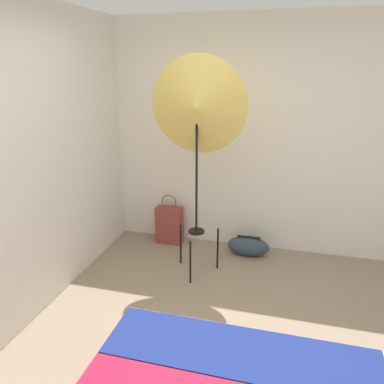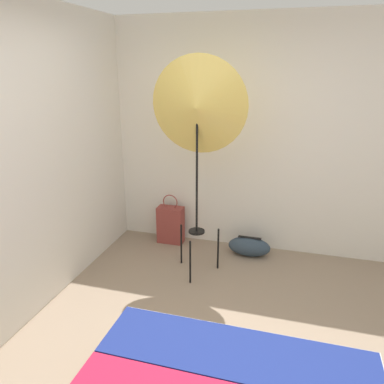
{
  "view_description": "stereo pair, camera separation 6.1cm",
  "coord_description": "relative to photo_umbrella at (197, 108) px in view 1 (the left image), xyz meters",
  "views": [
    {
      "loc": [
        0.39,
        -2.03,
        2.07
      ],
      "look_at": [
        -0.47,
        1.19,
        0.94
      ],
      "focal_mm": 35.0,
      "sensor_mm": 36.0,
      "label": 1
    },
    {
      "loc": [
        0.45,
        -2.01,
        2.07
      ],
      "look_at": [
        -0.47,
        1.19,
        0.94
      ],
      "focal_mm": 35.0,
      "sensor_mm": 36.0,
      "label": 2
    }
  ],
  "objects": [
    {
      "name": "wall_back",
      "position": [
        0.47,
        0.77,
        -0.4
      ],
      "size": [
        8.0,
        0.05,
        2.6
      ],
      "color": "silver",
      "rests_on": "ground_plane"
    },
    {
      "name": "wall_side_left",
      "position": [
        -1.18,
        -0.36,
        -0.4
      ],
      "size": [
        0.05,
        8.0,
        2.6
      ],
      "color": "silver",
      "rests_on": "ground_plane"
    },
    {
      "name": "duffel_bag",
      "position": [
        0.49,
        0.5,
        -1.58
      ],
      "size": [
        0.48,
        0.22,
        0.23
      ],
      "color": "#2D3D4C",
      "rests_on": "ground_plane"
    },
    {
      "name": "ground_plane",
      "position": [
        0.47,
        -1.36,
        -1.7
      ],
      "size": [
        14.0,
        14.0,
        0.0
      ],
      "primitive_type": "plane",
      "color": "gray"
    },
    {
      "name": "photo_umbrella",
      "position": [
        0.0,
        0.0,
        0.0
      ],
      "size": [
        0.93,
        0.37,
        2.18
      ],
      "color": "black",
      "rests_on": "ground_plane"
    },
    {
      "name": "tote_bag",
      "position": [
        -0.49,
        0.59,
        -1.46
      ],
      "size": [
        0.31,
        0.17,
        0.61
      ],
      "color": "brown",
      "rests_on": "ground_plane"
    }
  ]
}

